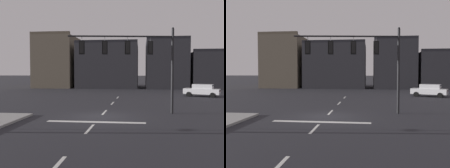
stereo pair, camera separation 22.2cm
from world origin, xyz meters
TOP-DOWN VIEW (x-y plane):
  - ground_plane at (0.00, 0.00)m, footprint 400.00×400.00m
  - stop_bar_paint at (0.00, -2.00)m, footprint 6.40×0.50m
  - lane_centreline at (0.00, 2.00)m, footprint 0.16×26.40m
  - signal_mast_near_side at (2.48, 1.59)m, footprint 7.98×1.32m
  - car_lot_nearside at (10.78, 16.30)m, footprint 4.75×3.34m
  - building_row at (0.69, 35.23)m, footprint 47.90×13.89m

SIDE VIEW (x-z plane):
  - ground_plane at x=0.00m, z-range 0.00..0.00m
  - lane_centreline at x=0.00m, z-range 0.00..0.01m
  - stop_bar_paint at x=0.00m, z-range 0.00..0.01m
  - car_lot_nearside at x=10.78m, z-range 0.05..1.66m
  - building_row at x=0.69m, z-range -1.07..9.88m
  - signal_mast_near_side at x=2.48m, z-range 1.28..7.90m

